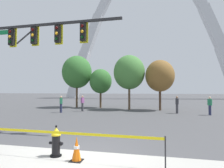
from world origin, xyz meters
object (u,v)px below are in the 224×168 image
Objects in this scene: traffic_signal_gantry at (27,48)px; fire_hydrant at (56,142)px; monument_arch at (148,33)px; pedestrian_near_trees at (210,106)px; traffic_cone_by_hydrant at (77,149)px; pedestrian_walking_right at (82,103)px; pedestrian_walking_left at (177,105)px; pedestrian_standing_center at (61,104)px.

fire_hydrant is at bearing -42.97° from traffic_signal_gantry.
monument_arch is at bearing 89.08° from fire_hydrant.
traffic_signal_gantry is 4.92× the size of pedestrian_near_trees.
pedestrian_near_trees is (6.72, 12.75, 0.46)m from traffic_cone_by_hydrant.
monument_arch is at bearing 81.66° from pedestrian_walking_right.
pedestrian_walking_right is at bearing -98.34° from monument_arch.
monument_arch is 29.17× the size of pedestrian_walking_right.
pedestrian_walking_right is at bearing 108.18° from fire_hydrant.
monument_arch reaches higher than traffic_signal_gantry.
fire_hydrant is 14.61m from pedestrian_near_trees.
fire_hydrant is 6.37m from traffic_signal_gantry.
traffic_cone_by_hydrant is at bearing -39.27° from traffic_signal_gantry.
pedestrian_walking_left is (4.92, 13.22, 0.35)m from fire_hydrant.
pedestrian_standing_center and pedestrian_near_trees have the same top height.
fire_hydrant is at bearing -110.41° from pedestrian_walking_left.
pedestrian_walking_right is 11.83m from pedestrian_near_trees.
traffic_signal_gantry is (-3.67, 3.42, 3.94)m from fire_hydrant.
pedestrian_near_trees reaches higher than traffic_cone_by_hydrant.
pedestrian_standing_center is (-10.74, -1.80, 0.00)m from pedestrian_walking_left.
fire_hydrant is 1.36× the size of traffic_cone_by_hydrant.
pedestrian_walking_left and pedestrian_standing_center have the same top height.
pedestrian_walking_left is 1.00× the size of pedestrian_standing_center.
fire_hydrant is 0.62× the size of pedestrian_standing_center.
traffic_signal_gantry is 4.92× the size of pedestrian_walking_right.
pedestrian_standing_center and pedestrian_walking_right have the same top height.
pedestrian_walking_left is (4.16, -34.29, -16.77)m from monument_arch.
traffic_cone_by_hydrant is at bearing -106.97° from pedestrian_walking_left.
pedestrian_standing_center is at bearing 117.00° from fire_hydrant.
pedestrian_walking_right reaches higher than traffic_cone_by_hydrant.
traffic_signal_gantry is at bearing -86.32° from pedestrian_walking_right.
pedestrian_standing_center reaches higher than fire_hydrant.
traffic_signal_gantry is at bearing -140.93° from pedestrian_near_trees.
fire_hydrant is 12.82m from pedestrian_standing_center.
monument_arch is 38.39m from pedestrian_walking_left.
pedestrian_walking_left reaches higher than traffic_cone_by_hydrant.
pedestrian_walking_right reaches higher than fire_hydrant.
monument_arch reaches higher than pedestrian_walking_right.
monument_arch reaches higher than pedestrian_walking_left.
monument_arch is 29.17× the size of pedestrian_standing_center.
pedestrian_standing_center is at bearing 105.04° from traffic_signal_gantry.
pedestrian_standing_center is at bearing -132.91° from pedestrian_walking_right.
pedestrian_walking_right is (-4.29, 13.06, 0.35)m from fire_hydrant.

